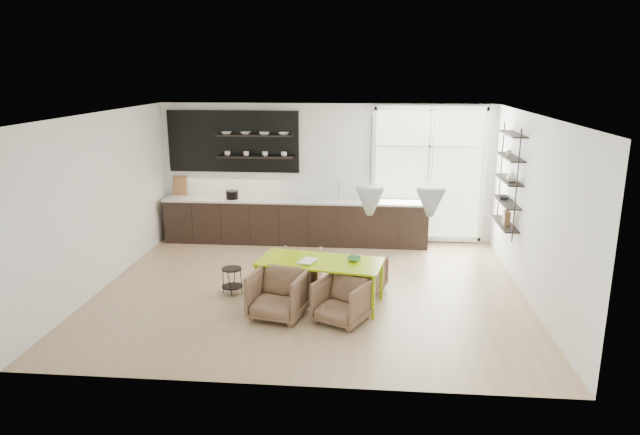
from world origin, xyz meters
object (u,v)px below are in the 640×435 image
Objects in this scene: armchair_back_left at (301,268)px; armchair_back_right at (364,274)px; wire_stool at (232,277)px; dining_table at (320,264)px; armchair_front_right at (342,301)px; armchair_front_left at (278,294)px.

armchair_back_left is 1.09m from armchair_back_right.
armchair_back_right is 2.16m from wire_stool.
wire_stool is (-1.47, 0.26, -0.37)m from dining_table.
armchair_front_right is at bearing -26.84° from wire_stool.
armchair_back_right is (0.67, 0.55, -0.34)m from dining_table.
armchair_back_left is at bearing 95.04° from armchair_front_left.
armchair_back_left reaches higher than wire_stool.
dining_table reaches higher than wire_stool.
armchair_front_left is 1.81× the size of wire_stool.
armchair_back_right is at bearing 172.41° from armchair_back_left.
armchair_back_left is at bearing 23.16° from wire_stool.
wire_stool is at bearing 149.36° from armchair_front_left.
armchair_front_right is (0.38, -0.67, -0.33)m from dining_table.
wire_stool is (-1.85, 0.93, -0.04)m from armchair_front_right.
armchair_back_right is at bearing 7.63° from wire_stool.
armchair_front_left reaches higher than wire_stool.
wire_stool is (-0.90, 0.85, -0.08)m from armchair_front_left.
dining_table is 4.66× the size of wire_stool.
armchair_back_left is 0.87× the size of armchair_front_left.
armchair_front_left is at bearing -43.29° from wire_stool.
wire_stool is at bearing 24.69° from armchair_back_left.
armchair_front_left is at bearing -124.38° from dining_table.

